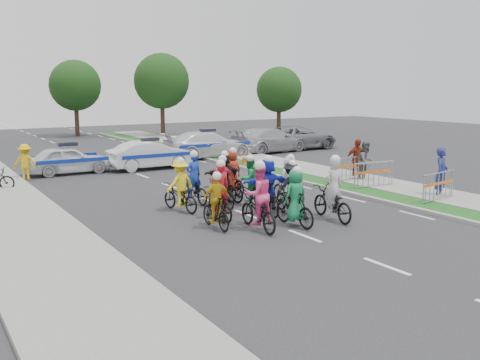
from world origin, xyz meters
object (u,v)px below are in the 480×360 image
civilian_suv (297,137)px  barrier_0 (438,188)px  rider_6 (220,199)px  police_car_0 (68,160)px  rider_13 (232,177)px  cone_0 (286,173)px  rider_4 (290,193)px  rider_7 (289,184)px  marshal_hiviz (25,162)px  rider_5 (267,190)px  rider_0 (332,199)px  rider_2 (258,204)px  rider_11 (224,180)px  rider_1 (295,203)px  rider_9 (221,187)px  tree_2 (279,90)px  rider_12 (193,185)px  rider_8 (249,187)px  tree_1 (162,81)px  police_car_2 (208,145)px  civilian_sedan (269,140)px  police_car_1 (150,155)px  rider_3 (216,207)px  spectator_1 (366,162)px  barrier_2 (346,170)px  cone_1 (244,159)px  barrier_1 (374,176)px  spectator_2 (357,159)px  tree_4 (75,86)px  spectator_0 (441,173)px

civilian_suv → barrier_0: (-6.11, -15.91, -0.22)m
rider_6 → police_car_0: (-1.72, 11.50, 0.04)m
rider_13 → cone_0: (3.80, 1.63, -0.38)m
rider_4 → rider_7: size_ratio=1.00×
rider_4 → rider_6: (-2.31, 0.61, -0.07)m
rider_13 → marshal_hiviz: (-5.98, 7.83, 0.08)m
rider_5 → rider_7: size_ratio=1.09×
rider_0 → police_car_0: rider_0 is taller
rider_2 → rider_11: rider_2 is taller
rider_1 → barrier_0: bearing=176.1°
rider_9 → tree_2: 28.45m
rider_12 → rider_8: bearing=130.9°
rider_12 → tree_1: bearing=-114.2°
police_car_0 → police_car_2: (8.39, 1.52, 0.11)m
civilian_sedan → cone_0: size_ratio=7.69×
police_car_1 → rider_3: bearing=165.5°
cone_0 → spectator_1: bearing=-39.5°
barrier_2 → cone_1: 6.76m
spectator_1 → cone_0: spectator_1 is taller
barrier_0 → barrier_1: size_ratio=1.00×
rider_13 → spectator_2: size_ratio=1.03×
tree_1 → rider_12: bearing=-111.5°
cone_1 → tree_1: tree_1 is taller
barrier_0 → cone_1: size_ratio=2.86×
rider_5 → police_car_1: 11.23m
barrier_1 → rider_1: bearing=-155.0°
rider_13 → police_car_0: (-3.93, 8.57, -0.06)m
tree_1 → tree_2: size_ratio=1.18×
rider_7 → rider_11: bearing=-48.9°
rider_9 → barrier_1: bearing=176.8°
tree_1 → tree_4: tree_1 is taller
police_car_2 → barrier_1: 12.10m
spectator_1 → tree_2: (10.35, 20.66, 2.94)m
cone_1 → rider_4: bearing=-114.4°
rider_11 → rider_3: bearing=55.5°
rider_9 → barrier_2: (6.87, 1.21, -0.14)m
rider_7 → rider_13: size_ratio=0.96×
rider_0 → spectator_0: size_ratio=1.11×
police_car_2 → tree_1: 14.89m
rider_13 → tree_4: 28.38m
marshal_hiviz → cone_0: marshal_hiviz is taller
rider_1 → rider_13: bearing=-101.1°
tree_1 → tree_4: 7.22m
tree_1 → barrier_2: bearing=-95.4°
rider_2 → spectator_2: rider_2 is taller
rider_9 → police_car_2: bearing=-116.5°
rider_2 → police_car_2: size_ratio=0.39×
rider_3 → tree_4: (4.70, 32.00, 3.53)m
tree_1 → cone_0: bearing=-100.1°
rider_4 → police_car_2: (4.36, 13.63, 0.08)m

